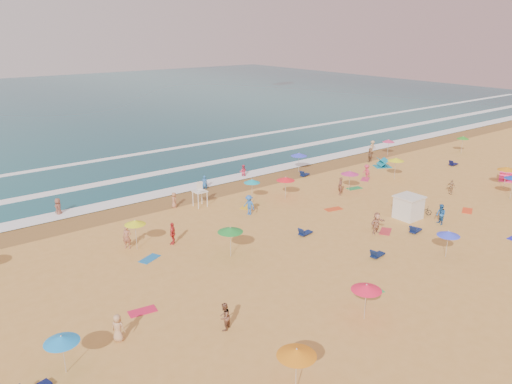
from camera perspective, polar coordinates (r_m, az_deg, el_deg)
ground at (r=45.16m, az=6.33°, el=-3.32°), size 220.00×220.00×0.00m
ocean at (r=118.94m, az=-23.09°, el=8.98°), size 220.00×140.00×0.18m
wet_sand at (r=54.29m, az=-2.77°, el=0.58°), size 220.00×220.00×0.00m
surf_foam at (r=61.42m, az=-7.48°, el=2.67°), size 200.00×18.70×0.05m
cabana at (r=47.29m, az=17.02°, el=-1.73°), size 2.00×2.00×2.00m
cabana_roof at (r=46.95m, az=17.14°, el=-0.52°), size 2.20×2.20×0.12m
bicycle at (r=48.82m, az=18.56°, el=-2.00°), size 1.26×1.58×0.80m
lifeguard_stand at (r=48.40m, az=-6.42°, el=-0.48°), size 1.20×1.20×2.10m
beach_umbrellas at (r=45.58m, az=8.70°, el=-0.32°), size 61.55×30.10×0.79m
loungers at (r=49.14m, az=15.79°, el=-1.88°), size 57.53×19.95×0.34m
towels at (r=44.62m, az=9.69°, el=-3.73°), size 34.17×20.86×0.03m
popup_tents at (r=63.23m, az=20.50°, el=2.56°), size 9.13×14.62×1.20m
beachgoers at (r=49.03m, az=4.87°, el=-0.44°), size 47.00×25.62×2.14m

